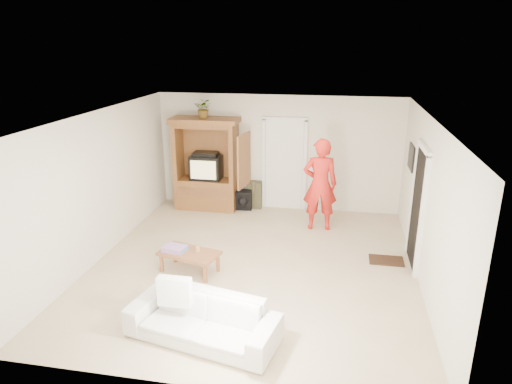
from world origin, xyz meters
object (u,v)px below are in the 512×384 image
(coffee_table, at_px, (189,255))
(man, at_px, (320,185))
(armoire, at_px, (207,170))
(sofa, at_px, (203,319))

(coffee_table, bearing_deg, man, 62.57)
(armoire, xyz_separation_m, coffee_table, (0.56, -3.07, -0.59))
(armoire, height_order, man, armoire)
(armoire, relative_size, man, 1.10)
(armoire, xyz_separation_m, man, (2.60, -0.79, 0.05))
(man, bearing_deg, coffee_table, 42.00)
(armoire, relative_size, sofa, 1.06)
(man, xyz_separation_m, coffee_table, (-2.03, -2.29, -0.64))
(armoire, bearing_deg, man, -16.89)
(coffee_table, bearing_deg, armoire, 114.58)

